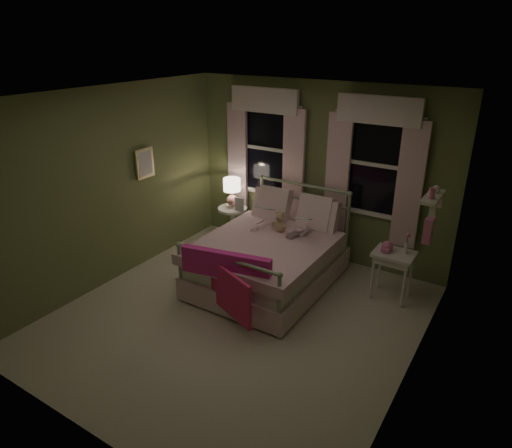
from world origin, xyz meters
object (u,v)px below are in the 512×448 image
Objects in this scene: table_lamp at (232,189)px; child_left at (268,205)px; teddy_bear at (280,223)px; nightstand_right at (394,260)px; child_right at (304,217)px; bed at (270,257)px; nightstand_left at (233,221)px.

child_left is at bearing -19.09° from table_lamp.
child_left is at bearing 150.50° from teddy_bear.
nightstand_right is at bearing -169.32° from child_left.
child_right is at bearing -11.65° from table_lamp.
table_lamp is 2.66m from nightstand_right.
teddy_bear is (-0.28, -0.16, -0.10)m from child_right.
bed is 0.49m from teddy_bear.
bed is 1.43m from table_lamp.
child_left is at bearing 15.19° from child_right.
child_right reaches higher than bed.
child_right is (0.28, 0.42, 0.51)m from bed.
child_right is 1.00× the size of nightstand_left.
bed is 0.76m from child_left.
child_left is at bearing -177.45° from nightstand_right.
child_left reaches higher than bed.
nightstand_left is at bearing 175.51° from nightstand_right.
table_lamp is (-1.11, 0.44, 0.16)m from teddy_bear.
teddy_bear is (0.28, -0.16, -0.16)m from child_left.
teddy_bear is at bearing 44.69° from child_right.
bed is at bearing -90.00° from teddy_bear.
child_right is (0.56, 0.00, -0.06)m from child_left.
nightstand_right is at bearing -161.10° from child_right.
bed is 3.18× the size of nightstand_right.
nightstand_right is at bearing -4.49° from table_lamp.
child_right reaches higher than nightstand_left.
child_right is at bearing -176.29° from nightstand_right.
nightstand_left is at bearing 3.54° from child_right.
child_left is 0.36m from teddy_bear.
nightstand_right is (1.79, 0.08, -0.40)m from child_left.
child_right is 1.46× the size of table_lamp.
child_right is at bearing -11.65° from nightstand_left.
teddy_bear is 0.47× the size of nightstand_right.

